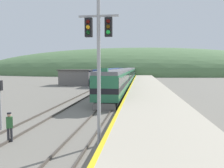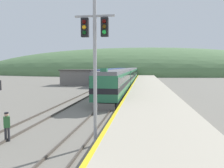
{
  "view_description": "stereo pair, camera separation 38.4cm",
  "coord_description": "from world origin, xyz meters",
  "px_view_note": "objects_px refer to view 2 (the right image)",
  "views": [
    {
      "loc": [
        3.57,
        -5.18,
        4.49
      ],
      "look_at": [
        0.15,
        21.17,
        2.34
      ],
      "focal_mm": 35.0,
      "sensor_mm": 36.0,
      "label": 1
    },
    {
      "loc": [
        3.95,
        -5.13,
        4.49
      ],
      "look_at": [
        0.15,
        21.17,
        2.34
      ],
      "focal_mm": 35.0,
      "sensor_mm": 36.0,
      "label": 2
    }
  ],
  "objects_px": {
    "express_train_lead_car": "(116,83)",
    "signal_mast_main": "(95,51)",
    "carriage_second": "(127,76)",
    "track_worker": "(7,125)",
    "siding_train": "(115,74)",
    "carriage_third": "(132,73)",
    "carriage_fourth": "(135,72)"
  },
  "relations": [
    {
      "from": "carriage_fourth",
      "to": "signal_mast_main",
      "type": "distance_m",
      "value": 86.94
    },
    {
      "from": "carriage_third",
      "to": "siding_train",
      "type": "distance_m",
      "value": 8.99
    },
    {
      "from": "express_train_lead_car",
      "to": "carriage_second",
      "type": "xyz_separation_m",
      "value": [
        0.0,
        22.14,
        -0.01
      ]
    },
    {
      "from": "carriage_third",
      "to": "signal_mast_main",
      "type": "distance_m",
      "value": 64.25
    },
    {
      "from": "express_train_lead_car",
      "to": "track_worker",
      "type": "distance_m",
      "value": 19.86
    },
    {
      "from": "track_worker",
      "to": "carriage_third",
      "type": "bearing_deg",
      "value": 86.37
    },
    {
      "from": "siding_train",
      "to": "carriage_second",
      "type": "bearing_deg",
      "value": -72.25
    },
    {
      "from": "carriage_fourth",
      "to": "siding_train",
      "type": "bearing_deg",
      "value": -99.1
    },
    {
      "from": "siding_train",
      "to": "express_train_lead_car",
      "type": "bearing_deg",
      "value": -82.59
    },
    {
      "from": "siding_train",
      "to": "carriage_third",
      "type": "bearing_deg",
      "value": 57.36
    },
    {
      "from": "siding_train",
      "to": "signal_mast_main",
      "type": "bearing_deg",
      "value": -83.81
    },
    {
      "from": "carriage_fourth",
      "to": "siding_train",
      "type": "distance_m",
      "value": 30.67
    },
    {
      "from": "siding_train",
      "to": "carriage_fourth",
      "type": "bearing_deg",
      "value": 80.9
    },
    {
      "from": "siding_train",
      "to": "signal_mast_main",
      "type": "xyz_separation_m",
      "value": [
        6.14,
        -56.59,
        3.36
      ]
    },
    {
      "from": "express_train_lead_car",
      "to": "carriage_fourth",
      "type": "height_order",
      "value": "express_train_lead_car"
    },
    {
      "from": "carriage_second",
      "to": "carriage_fourth",
      "type": "relative_size",
      "value": 1.0
    },
    {
      "from": "carriage_third",
      "to": "siding_train",
      "type": "bearing_deg",
      "value": -122.64
    },
    {
      "from": "carriage_second",
      "to": "siding_train",
      "type": "bearing_deg",
      "value": 107.75
    },
    {
      "from": "track_worker",
      "to": "express_train_lead_car",
      "type": "bearing_deg",
      "value": 78.13
    },
    {
      "from": "carriage_third",
      "to": "track_worker",
      "type": "xyz_separation_m",
      "value": [
        -4.08,
        -64.26,
        -1.14
      ]
    },
    {
      "from": "carriage_third",
      "to": "carriage_second",
      "type": "bearing_deg",
      "value": -90.0
    },
    {
      "from": "carriage_second",
      "to": "signal_mast_main",
      "type": "distance_m",
      "value": 41.59
    },
    {
      "from": "carriage_second",
      "to": "carriage_fourth",
      "type": "xyz_separation_m",
      "value": [
        0.0,
        45.42,
        0.0
      ]
    },
    {
      "from": "carriage_fourth",
      "to": "express_train_lead_car",
      "type": "bearing_deg",
      "value": -90.0
    },
    {
      "from": "carriage_third",
      "to": "track_worker",
      "type": "bearing_deg",
      "value": -93.63
    },
    {
      "from": "carriage_second",
      "to": "track_worker",
      "type": "bearing_deg",
      "value": -95.61
    },
    {
      "from": "express_train_lead_car",
      "to": "signal_mast_main",
      "type": "height_order",
      "value": "signal_mast_main"
    },
    {
      "from": "signal_mast_main",
      "to": "carriage_third",
      "type": "bearing_deg",
      "value": 91.15
    },
    {
      "from": "carriage_fourth",
      "to": "track_worker",
      "type": "bearing_deg",
      "value": -92.68
    },
    {
      "from": "express_train_lead_car",
      "to": "siding_train",
      "type": "bearing_deg",
      "value": 97.41
    },
    {
      "from": "carriage_third",
      "to": "carriage_fourth",
      "type": "bearing_deg",
      "value": 90.0
    },
    {
      "from": "signal_mast_main",
      "to": "track_worker",
      "type": "bearing_deg",
      "value": -178.97
    }
  ]
}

